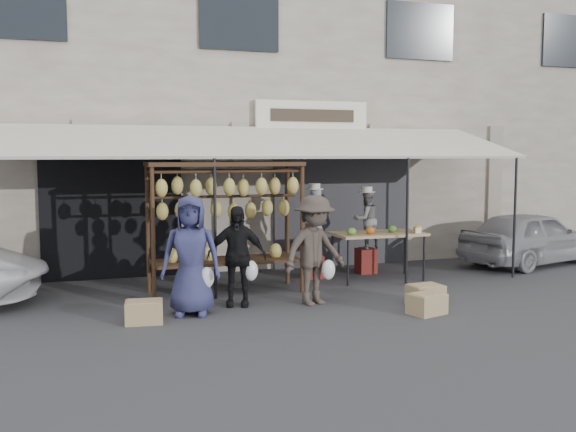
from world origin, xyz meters
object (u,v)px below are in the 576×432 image
object	(u,v)px
crate_near_b	(426,295)
customer_mid	(237,256)
customer_left	(191,255)
vendor_right	(366,220)
produce_table	(379,235)
sedan	(531,238)
customer_right	(314,250)
crate_near_a	(427,304)
banana_rack	(225,201)
crate_far	(144,312)
vendor_left	(314,222)

from	to	relation	value
crate_near_b	customer_mid	bearing A→B (deg)	163.17
customer_left	crate_near_b	distance (m)	3.72
vendor_right	crate_near_b	size ratio (longest dim) A/B	2.23
produce_table	sedan	world-z (taller)	sedan
customer_right	sedan	world-z (taller)	customer_right
crate_near_b	crate_near_a	bearing A→B (deg)	-118.48
banana_rack	customer_mid	distance (m)	1.23
crate_far	customer_mid	bearing A→B (deg)	22.13
vendor_right	crate_far	size ratio (longest dim) A/B	2.25
vendor_left	sedan	bearing A→B (deg)	163.45
banana_rack	customer_left	xyz separation A→B (m)	(-0.81, -1.29, -0.69)
customer_right	crate_near_a	xyz separation A→B (m)	(1.37, -1.10, -0.71)
banana_rack	crate_near_b	size ratio (longest dim) A/B	5.00
customer_left	customer_right	size ratio (longest dim) A/B	1.03
customer_left	crate_near_a	xyz separation A→B (m)	(3.32, -1.05, -0.73)
customer_left	customer_mid	world-z (taller)	customer_left
banana_rack	crate_near_b	distance (m)	3.62
crate_near_b	crate_far	xyz separation A→B (m)	(-4.33, 0.26, -0.00)
vendor_right	crate_far	xyz separation A→B (m)	(-4.58, -2.50, -0.92)
customer_right	crate_far	bearing A→B (deg)	169.21
vendor_left	customer_right	bearing A→B (deg)	53.39
customer_mid	customer_right	distance (m)	1.22
crate_near_a	crate_far	size ratio (longest dim) A/B	0.99
customer_right	crate_near_a	bearing A→B (deg)	-56.17
produce_table	vendor_left	distance (m)	1.24
crate_near_b	sedan	xyz separation A→B (m)	(4.03, 2.55, 0.43)
sedan	produce_table	bearing A→B (deg)	83.07
vendor_right	customer_left	bearing A→B (deg)	23.43
banana_rack	crate_near_b	world-z (taller)	banana_rack
produce_table	vendor_right	distance (m)	0.76
produce_table	sedan	bearing A→B (deg)	7.67
banana_rack	crate_near_b	bearing A→B (deg)	-32.74
crate_far	produce_table	bearing A→B (deg)	21.50
crate_near_a	produce_table	bearing A→B (deg)	79.74
customer_mid	crate_near_a	size ratio (longest dim) A/B	3.09
customer_left	crate_far	bearing A→B (deg)	-143.98
customer_mid	customer_right	xyz separation A→B (m)	(1.18, -0.30, 0.08)
vendor_left	crate_near_b	distance (m)	2.89
vendor_left	customer_right	distance (m)	2.16
produce_table	vendor_left	xyz separation A→B (m)	(-1.09, 0.55, 0.22)
customer_mid	crate_far	size ratio (longest dim) A/B	3.05
vendor_left	crate_near_a	size ratio (longest dim) A/B	2.56
banana_rack	vendor_left	size ratio (longest dim) A/B	2.00
banana_rack	vendor_left	bearing A→B (deg)	22.32
produce_table	vendor_right	world-z (taller)	vendor_right
customer_mid	customer_right	world-z (taller)	customer_right
customer_right	crate_far	size ratio (longest dim) A/B	3.35
vendor_left	crate_far	distance (m)	4.23
produce_table	sedan	size ratio (longest dim) A/B	0.50
customer_left	crate_far	size ratio (longest dim) A/B	3.44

